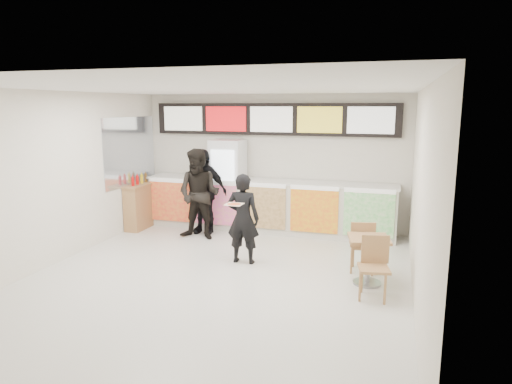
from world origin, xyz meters
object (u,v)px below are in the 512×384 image
at_px(service_counter, 268,206).
at_px(customer_left, 199,194).
at_px(customer_mid, 203,191).
at_px(condiment_ledge, 140,206).
at_px(customer_main, 243,219).
at_px(cafe_table, 368,252).
at_px(drinks_fridge, 228,184).

distance_m(service_counter, customer_left, 1.59).
bearing_deg(customer_mid, condiment_ledge, -175.29).
xyz_separation_m(service_counter, condiment_ledge, (-2.82, -0.63, -0.05)).
height_order(customer_main, customer_left, customer_left).
xyz_separation_m(customer_main, condiment_ledge, (-2.97, 1.51, -0.28)).
height_order(customer_main, cafe_table, customer_main).
bearing_deg(customer_main, drinks_fridge, -65.62).
bearing_deg(service_counter, condiment_ledge, -167.31).
bearing_deg(service_counter, customer_left, -140.03).
height_order(drinks_fridge, customer_main, drinks_fridge).
height_order(drinks_fridge, cafe_table, drinks_fridge).
distance_m(service_counter, cafe_table, 3.43).
relative_size(drinks_fridge, condiment_ledge, 1.65).
height_order(customer_left, cafe_table, customer_left).
relative_size(service_counter, customer_main, 3.48).
xyz_separation_m(drinks_fridge, customer_left, (-0.25, -1.01, -0.06)).
bearing_deg(customer_main, customer_mid, -50.12).
bearing_deg(customer_main, service_counter, -88.30).
bearing_deg(drinks_fridge, customer_left, -103.98).
xyz_separation_m(customer_mid, condiment_ledge, (-1.52, -0.09, -0.40)).
bearing_deg(condiment_ledge, customer_left, -12.43).
xyz_separation_m(customer_left, condiment_ledge, (-1.63, 0.36, -0.42)).
height_order(service_counter, customer_main, customer_main).
distance_m(customer_left, condiment_ledge, 1.73).
distance_m(drinks_fridge, customer_main, 2.42).
bearing_deg(customer_left, drinks_fridge, 75.72).
height_order(customer_main, customer_mid, customer_mid).
bearing_deg(customer_left, condiment_ledge, 167.27).
height_order(customer_mid, cafe_table, customer_mid).
relative_size(customer_main, customer_left, 0.85).
distance_m(service_counter, customer_mid, 1.45).
distance_m(customer_mid, cafe_table, 4.15).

